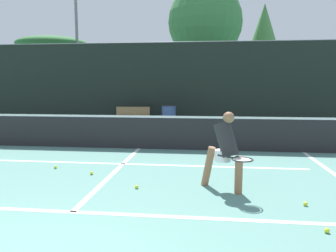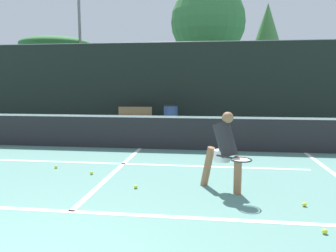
{
  "view_description": "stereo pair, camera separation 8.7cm",
  "coord_description": "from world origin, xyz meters",
  "px_view_note": "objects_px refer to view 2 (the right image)",
  "views": [
    {
      "loc": [
        1.89,
        -2.2,
        1.83
      ],
      "look_at": [
        1.09,
        4.59,
        0.95
      ],
      "focal_mm": 35.0,
      "sensor_mm": 36.0,
      "label": 1
    },
    {
      "loc": [
        1.98,
        -2.19,
        1.83
      ],
      "look_at": [
        1.09,
        4.59,
        0.95
      ],
      "focal_mm": 35.0,
      "sensor_mm": 36.0,
      "label": 2
    }
  ],
  "objects_px": {
    "player_practicing": "(224,148)",
    "trash_bin": "(171,117)",
    "courtside_bench": "(135,116)",
    "parked_car": "(130,105)"
  },
  "relations": [
    {
      "from": "player_practicing",
      "to": "trash_bin",
      "type": "height_order",
      "value": "player_practicing"
    },
    {
      "from": "parked_car",
      "to": "player_practicing",
      "type": "bearing_deg",
      "value": -69.02
    },
    {
      "from": "courtside_bench",
      "to": "trash_bin",
      "type": "height_order",
      "value": "trash_bin"
    },
    {
      "from": "player_practicing",
      "to": "parked_car",
      "type": "distance_m",
      "value": 13.19
    },
    {
      "from": "player_practicing",
      "to": "trash_bin",
      "type": "xyz_separation_m",
      "value": [
        -1.87,
        7.77,
        -0.25
      ]
    },
    {
      "from": "courtside_bench",
      "to": "trash_bin",
      "type": "relative_size",
      "value": 1.49
    },
    {
      "from": "trash_bin",
      "to": "parked_car",
      "type": "relative_size",
      "value": 0.22
    },
    {
      "from": "trash_bin",
      "to": "parked_car",
      "type": "height_order",
      "value": "parked_car"
    },
    {
      "from": "courtside_bench",
      "to": "parked_car",
      "type": "height_order",
      "value": "parked_car"
    },
    {
      "from": "player_practicing",
      "to": "courtside_bench",
      "type": "bearing_deg",
      "value": 149.15
    }
  ]
}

